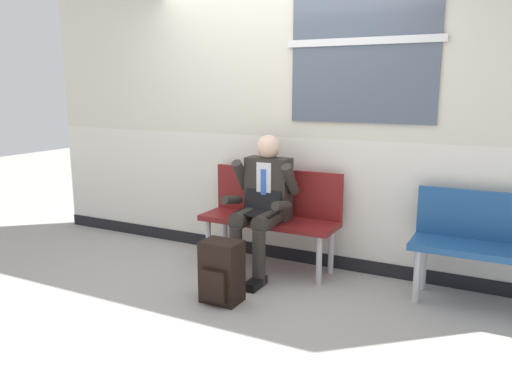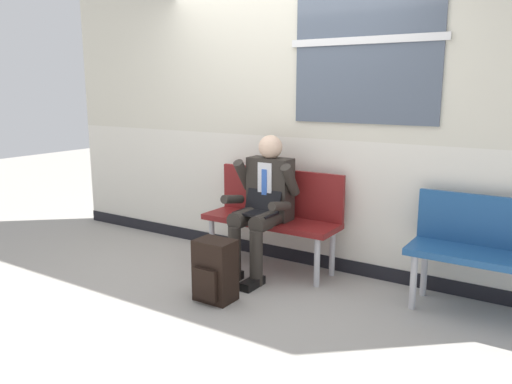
{
  "view_description": "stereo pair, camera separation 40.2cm",
  "coord_description": "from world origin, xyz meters",
  "px_view_note": "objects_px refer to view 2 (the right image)",
  "views": [
    {
      "loc": [
        1.99,
        -3.69,
        1.63
      ],
      "look_at": [
        0.02,
        0.08,
        0.75
      ],
      "focal_mm": 35.58,
      "sensor_mm": 36.0,
      "label": 1
    },
    {
      "loc": [
        2.34,
        -3.49,
        1.63
      ],
      "look_at": [
        0.02,
        0.08,
        0.75
      ],
      "focal_mm": 35.58,
      "sensor_mm": 36.0,
      "label": 2
    }
  ],
  "objects_px": {
    "person_seated": "(263,202)",
    "backpack": "(215,271)",
    "bench_empty": "(496,247)",
    "bench_with_person": "(274,211)"
  },
  "relations": [
    {
      "from": "bench_with_person",
      "to": "bench_empty",
      "type": "bearing_deg",
      "value": -0.16
    },
    {
      "from": "bench_with_person",
      "to": "person_seated",
      "type": "relative_size",
      "value": 1.03
    },
    {
      "from": "bench_with_person",
      "to": "bench_empty",
      "type": "relative_size",
      "value": 1.08
    },
    {
      "from": "person_seated",
      "to": "backpack",
      "type": "distance_m",
      "value": 0.82
    },
    {
      "from": "bench_with_person",
      "to": "person_seated",
      "type": "distance_m",
      "value": 0.23
    },
    {
      "from": "bench_empty",
      "to": "backpack",
      "type": "bearing_deg",
      "value": -153.96
    },
    {
      "from": "person_seated",
      "to": "backpack",
      "type": "relative_size",
      "value": 2.53
    },
    {
      "from": "person_seated",
      "to": "bench_empty",
      "type": "bearing_deg",
      "value": 6.0
    },
    {
      "from": "bench_empty",
      "to": "backpack",
      "type": "distance_m",
      "value": 2.07
    },
    {
      "from": "bench_with_person",
      "to": "person_seated",
      "type": "height_order",
      "value": "person_seated"
    }
  ]
}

